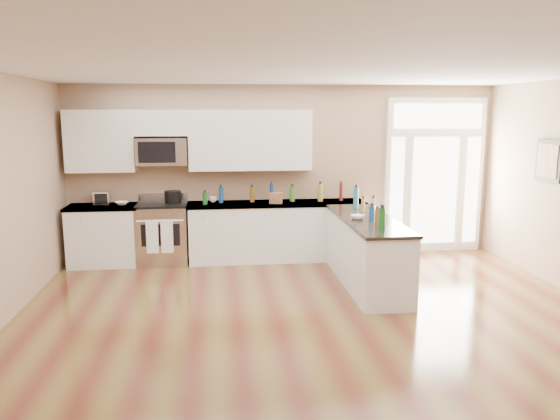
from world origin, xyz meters
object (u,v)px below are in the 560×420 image
Objects in this scene: kitchen_range at (163,233)px; stockpot at (173,196)px; toaster_oven at (102,198)px; peninsula_cabinet at (367,254)px.

stockpot is at bearing 30.21° from kitchen_range.
toaster_oven is (-1.09, 0.02, -0.01)m from stockpot.
kitchen_range is 0.61m from stockpot.
toaster_oven is at bearing 178.72° from stockpot.
toaster_oven is at bearing 157.65° from peninsula_cabinet.
stockpot is at bearing 150.46° from peninsula_cabinet.
stockpot reaches higher than peninsula_cabinet.
toaster_oven is (-3.82, 1.57, 0.61)m from peninsula_cabinet.
peninsula_cabinet is at bearing -26.51° from kitchen_range.
stockpot is (0.17, 0.10, 0.57)m from kitchen_range.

